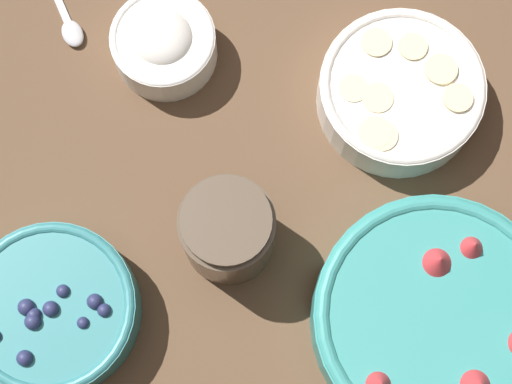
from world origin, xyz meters
The scene contains 7 objects.
ground_plane centered at (0.00, 0.00, 0.00)m, with size 4.00×4.00×0.00m, color brown.
bowl_strawberries centered at (-0.23, 0.10, 0.04)m, with size 0.23×0.23×0.08m.
bowl_blueberries centered at (0.13, 0.16, 0.03)m, with size 0.16×0.16×0.06m.
bowl_bananas centered at (-0.16, -0.12, 0.03)m, with size 0.17×0.17×0.05m.
bowl_cream centered at (0.09, -0.12, 0.03)m, with size 0.11×0.11×0.06m.
jar_chocolate centered at (-0.02, 0.06, 0.05)m, with size 0.09×0.09×0.10m.
spoon centered at (0.20, -0.14, 0.00)m, with size 0.09×0.12×0.01m.
Camera 1 is at (-0.08, 0.21, 0.85)m, focal length 60.00 mm.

